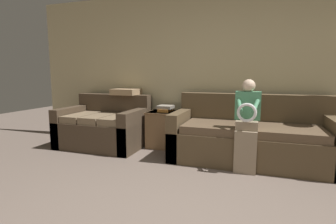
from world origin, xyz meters
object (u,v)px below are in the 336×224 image
book_stack (165,108)px  throw_pillow (127,92)px  couch_main (251,138)px  couch_side (105,127)px  side_shelf (164,129)px  child_left_seated (247,122)px

book_stack → throw_pillow: bearing=174.9°
book_stack → throw_pillow: (-0.74, 0.07, 0.25)m
couch_main → couch_side: 2.37m
couch_main → side_shelf: (-1.38, 0.28, -0.02)m
couch_main → couch_side: (-2.37, 0.01, -0.01)m
couch_side → child_left_seated: size_ratio=1.19×
couch_side → child_left_seated: (2.32, -0.42, 0.31)m
couch_side → book_stack: (1.00, 0.27, 0.34)m
couch_main → throw_pillow: bearing=170.5°
couch_side → child_left_seated: 2.38m
throw_pillow → side_shelf: bearing=-5.7°
child_left_seated → side_shelf: (-1.34, 0.69, -0.32)m
couch_side → side_shelf: (0.99, 0.27, -0.01)m
child_left_seated → couch_main: bearing=84.0°
couch_main → book_stack: couch_main is taller
child_left_seated → book_stack: 1.50m
couch_main → side_shelf: size_ratio=3.63×
couch_main → child_left_seated: bearing=-96.0°
couch_main → book_stack: (-1.37, 0.29, 0.33)m
couch_main → child_left_seated: 0.51m
side_shelf → book_stack: bearing=29.9°
book_stack → throw_pillow: size_ratio=0.61×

